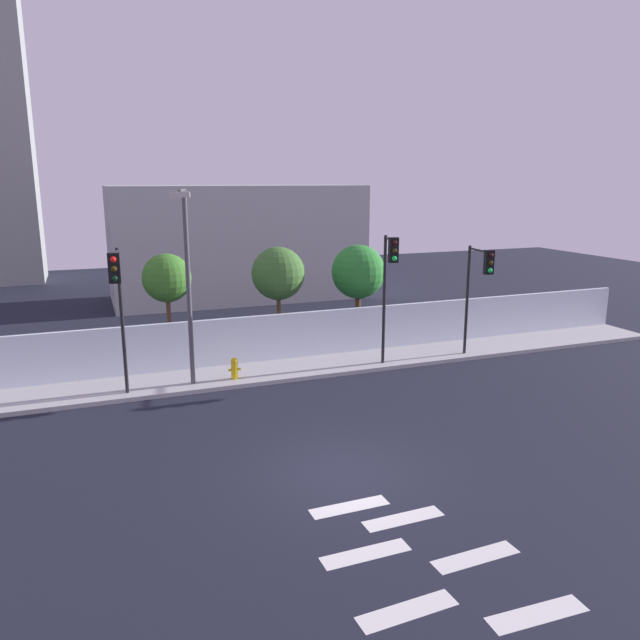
# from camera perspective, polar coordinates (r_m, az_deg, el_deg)

# --- Properties ---
(ground_plane) EXTENTS (80.00, 80.00, 0.00)m
(ground_plane) POSITION_cam_1_polar(r_m,az_deg,el_deg) (15.53, 2.26, -14.02)
(ground_plane) COLOR black
(sidewalk) EXTENTS (36.00, 2.40, 0.15)m
(sidewalk) POSITION_cam_1_polar(r_m,az_deg,el_deg) (22.71, -5.99, -5.00)
(sidewalk) COLOR #A7A7A7
(sidewalk) RESTS_ON ground
(perimeter_wall) EXTENTS (36.00, 0.18, 1.80)m
(perimeter_wall) POSITION_cam_1_polar(r_m,az_deg,el_deg) (23.63, -6.87, -1.84)
(perimeter_wall) COLOR silver
(perimeter_wall) RESTS_ON sidewalk
(crosswalk_marking) EXTENTS (3.79, 4.73, 0.01)m
(crosswalk_marking) POSITION_cam_1_polar(r_m,az_deg,el_deg) (12.70, 9.19, -20.90)
(crosswalk_marking) COLOR silver
(crosswalk_marking) RESTS_ON ground
(traffic_light_left) EXTENTS (0.42, 1.71, 4.81)m
(traffic_light_left) POSITION_cam_1_polar(r_m,az_deg,el_deg) (19.77, -18.34, 2.47)
(traffic_light_left) COLOR black
(traffic_light_left) RESTS_ON sidewalk
(traffic_light_center) EXTENTS (0.47, 1.83, 4.38)m
(traffic_light_center) POSITION_cam_1_polar(r_m,az_deg,el_deg) (24.18, 14.62, 3.81)
(traffic_light_center) COLOR black
(traffic_light_center) RESTS_ON sidewalk
(traffic_light_right) EXTENTS (0.39, 1.17, 4.91)m
(traffic_light_right) POSITION_cam_1_polar(r_m,az_deg,el_deg) (22.54, 6.46, 4.35)
(traffic_light_right) COLOR black
(traffic_light_right) RESTS_ON sidewalk
(street_lamp_curbside) EXTENTS (0.79, 1.93, 6.61)m
(street_lamp_curbside) POSITION_cam_1_polar(r_m,az_deg,el_deg) (20.64, -12.29, 4.37)
(street_lamp_curbside) COLOR #4C4C51
(street_lamp_curbside) RESTS_ON sidewalk
(fire_hydrant) EXTENTS (0.44, 0.26, 0.78)m
(fire_hydrant) POSITION_cam_1_polar(r_m,az_deg,el_deg) (21.87, -7.99, -4.40)
(fire_hydrant) COLOR gold
(fire_hydrant) RESTS_ON sidewalk
(roadside_tree_midleft) EXTENTS (1.89, 1.89, 4.31)m
(roadside_tree_midleft) POSITION_cam_1_polar(r_m,az_deg,el_deg) (24.24, -14.11, 3.78)
(roadside_tree_midleft) COLOR brown
(roadside_tree_midleft) RESTS_ON ground
(roadside_tree_midright) EXTENTS (2.19, 2.19, 4.40)m
(roadside_tree_midright) POSITION_cam_1_polar(r_m,az_deg,el_deg) (25.17, -3.93, 4.33)
(roadside_tree_midright) COLOR brown
(roadside_tree_midright) RESTS_ON ground
(roadside_tree_rightmost) EXTENTS (2.33, 2.33, 4.34)m
(roadside_tree_rightmost) POSITION_cam_1_polar(r_m,az_deg,el_deg) (26.47, 3.59, 4.47)
(roadside_tree_rightmost) COLOR brown
(roadside_tree_rightmost) RESTS_ON ground
(low_building_distant) EXTENTS (14.70, 6.00, 6.73)m
(low_building_distant) POSITION_cam_1_polar(r_m,az_deg,el_deg) (37.38, -7.73, 7.18)
(low_building_distant) COLOR #ABABAB
(low_building_distant) RESTS_ON ground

